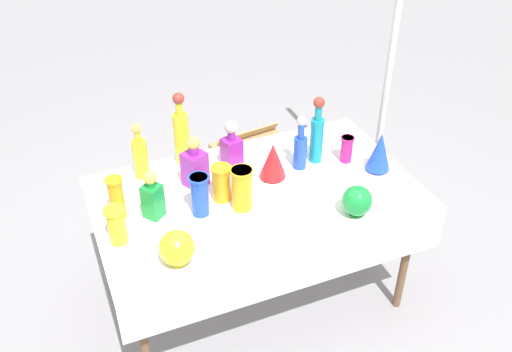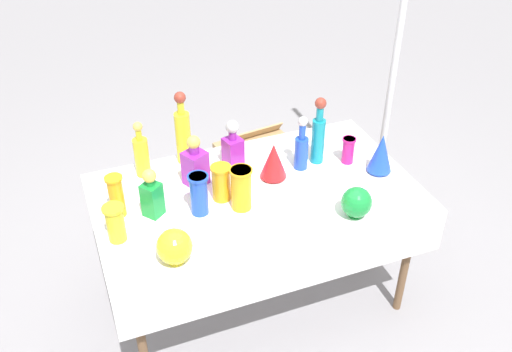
# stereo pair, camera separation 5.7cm
# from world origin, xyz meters

# --- Properties ---
(ground_plane) EXTENTS (40.00, 40.00, 0.00)m
(ground_plane) POSITION_xyz_m (0.00, 0.00, 0.00)
(ground_plane) COLOR gray
(display_table) EXTENTS (1.64, 0.97, 0.76)m
(display_table) POSITION_xyz_m (0.00, -0.03, 0.70)
(display_table) COLOR white
(display_table) RESTS_ON ground
(tall_bottle_0) EXTENTS (0.08, 0.08, 0.32)m
(tall_bottle_0) POSITION_xyz_m (-0.50, 0.36, 0.89)
(tall_bottle_0) COLOR yellow
(tall_bottle_0) RESTS_ON display_table
(tall_bottle_1) EXTENTS (0.07, 0.07, 0.31)m
(tall_bottle_1) POSITION_xyz_m (0.31, 0.12, 0.89)
(tall_bottle_1) COLOR blue
(tall_bottle_1) RESTS_ON display_table
(tall_bottle_2) EXTENTS (0.08, 0.08, 0.42)m
(tall_bottle_2) POSITION_xyz_m (-0.26, 0.41, 0.94)
(tall_bottle_2) COLOR yellow
(tall_bottle_2) RESTS_ON display_table
(tall_bottle_3) EXTENTS (0.07, 0.07, 0.39)m
(tall_bottle_3) POSITION_xyz_m (0.42, 0.15, 0.93)
(tall_bottle_3) COLOR teal
(tall_bottle_3) RESTS_ON display_table
(square_decanter_0) EXTENTS (0.12, 0.12, 0.26)m
(square_decanter_0) POSITION_xyz_m (-0.53, 0.01, 0.88)
(square_decanter_0) COLOR #198C38
(square_decanter_0) RESTS_ON display_table
(square_decanter_1) EXTENTS (0.14, 0.14, 0.29)m
(square_decanter_1) POSITION_xyz_m (-0.26, 0.18, 0.88)
(square_decanter_1) COLOR purple
(square_decanter_1) RESTS_ON display_table
(square_decanter_2) EXTENTS (0.11, 0.11, 0.28)m
(square_decanter_2) POSITION_xyz_m (-0.03, 0.27, 0.88)
(square_decanter_2) COLOR purple
(square_decanter_2) RESTS_ON display_table
(slender_vase_0) EXTENTS (0.11, 0.11, 0.23)m
(slender_vase_0) POSITION_xyz_m (-0.11, -0.09, 0.88)
(slender_vase_0) COLOR orange
(slender_vase_0) RESTS_ON display_table
(slender_vase_1) EXTENTS (0.08, 0.08, 0.15)m
(slender_vase_1) POSITION_xyz_m (0.57, 0.08, 0.84)
(slender_vase_1) COLOR #C61972
(slender_vase_1) RESTS_ON display_table
(slender_vase_2) EXTENTS (0.10, 0.10, 0.19)m
(slender_vase_2) POSITION_xyz_m (-0.18, 0.01, 0.86)
(slender_vase_2) COLOR orange
(slender_vase_2) RESTS_ON display_table
(slender_vase_3) EXTENTS (0.10, 0.10, 0.19)m
(slender_vase_3) POSITION_xyz_m (-0.72, -0.11, 0.86)
(slender_vase_3) COLOR yellow
(slender_vase_3) RESTS_ON display_table
(slender_vase_4) EXTENTS (0.09, 0.09, 0.22)m
(slender_vase_4) POSITION_xyz_m (-0.69, 0.07, 0.88)
(slender_vase_4) COLOR orange
(slender_vase_4) RESTS_ON display_table
(slender_vase_5) EXTENTS (0.10, 0.10, 0.22)m
(slender_vase_5) POSITION_xyz_m (-0.31, -0.06, 0.88)
(slender_vase_5) COLOR blue
(slender_vase_5) RESTS_ON display_table
(fluted_vase_0) EXTENTS (0.14, 0.14, 0.21)m
(fluted_vase_0) POSITION_xyz_m (0.13, 0.09, 0.87)
(fluted_vase_0) COLOR red
(fluted_vase_0) RESTS_ON display_table
(fluted_vase_1) EXTENTS (0.13, 0.13, 0.23)m
(fluted_vase_1) POSITION_xyz_m (0.68, -0.07, 0.88)
(fluted_vase_1) COLOR blue
(fluted_vase_1) RESTS_ON display_table
(round_bowl_0) EXTENTS (0.15, 0.15, 0.16)m
(round_bowl_0) POSITION_xyz_m (0.38, -0.35, 0.84)
(round_bowl_0) COLOR #198C38
(round_bowl_0) RESTS_ON display_table
(round_bowl_1) EXTENTS (0.16, 0.16, 0.17)m
(round_bowl_1) POSITION_xyz_m (-0.51, -0.35, 0.85)
(round_bowl_1) COLOR yellow
(round_bowl_1) RESTS_ON display_table
(price_tag_left) EXTENTS (0.05, 0.02, 0.03)m
(price_tag_left) POSITION_xyz_m (0.17, -0.43, 0.78)
(price_tag_left) COLOR white
(price_tag_left) RESTS_ON display_table
(cardboard_box_behind_left) EXTENTS (0.58, 0.48, 0.44)m
(cardboard_box_behind_left) POSITION_xyz_m (0.40, 0.98, 0.18)
(cardboard_box_behind_left) COLOR tan
(cardboard_box_behind_left) RESTS_ON ground
(canopy_pole) EXTENTS (0.18, 0.18, 2.43)m
(canopy_pole) POSITION_xyz_m (1.13, 0.55, 0.96)
(canopy_pole) COLOR silver
(canopy_pole) RESTS_ON ground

